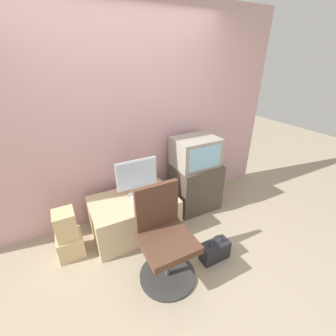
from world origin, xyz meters
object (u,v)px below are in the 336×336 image
object	(u,v)px
mouse	(161,196)
office_chair	(165,242)
crt_tv	(196,152)
handbag	(215,250)
keyboard	(145,201)
main_monitor	(137,178)
cardboard_box_lower	(71,245)

from	to	relation	value
mouse	office_chair	xyz separation A→B (m)	(-0.26, -0.61, -0.08)
crt_tv	handbag	xyz separation A→B (m)	(-0.33, -0.93, -0.75)
keyboard	main_monitor	bearing A→B (deg)	93.21
main_monitor	crt_tv	size ratio (longest dim) A/B	0.88
crt_tv	keyboard	bearing A→B (deg)	-164.51
crt_tv	office_chair	bearing A→B (deg)	-136.59
office_chair	handbag	xyz separation A→B (m)	(0.56, -0.09, -0.30)
main_monitor	cardboard_box_lower	xyz separation A→B (m)	(-0.86, -0.12, -0.57)
crt_tv	office_chair	size ratio (longest dim) A/B	0.60
office_chair	cardboard_box_lower	size ratio (longest dim) A/B	3.64
crt_tv	handbag	world-z (taller)	crt_tv
cardboard_box_lower	handbag	xyz separation A→B (m)	(1.37, -0.79, -0.02)
mouse	handbag	size ratio (longest dim) A/B	0.20
main_monitor	office_chair	bearing A→B (deg)	-93.34
keyboard	crt_tv	distance (m)	0.94
crt_tv	mouse	bearing A→B (deg)	-159.59
mouse	office_chair	bearing A→B (deg)	-113.22
keyboard	cardboard_box_lower	size ratio (longest dim) A/B	1.08
office_chair	handbag	distance (m)	0.64
mouse	crt_tv	size ratio (longest dim) A/B	0.11
crt_tv	handbag	bearing A→B (deg)	-109.32
cardboard_box_lower	mouse	bearing A→B (deg)	-4.81
keyboard	office_chair	size ratio (longest dim) A/B	0.30
office_chair	cardboard_box_lower	world-z (taller)	office_chair
keyboard	handbag	distance (m)	0.94
main_monitor	cardboard_box_lower	distance (m)	1.04
keyboard	mouse	xyz separation A→B (m)	(0.20, -0.00, 0.01)
main_monitor	office_chair	xyz separation A→B (m)	(-0.05, -0.81, -0.28)
crt_tv	main_monitor	bearing A→B (deg)	-178.29
cardboard_box_lower	crt_tv	bearing A→B (deg)	4.81
cardboard_box_lower	office_chair	bearing A→B (deg)	-40.60
cardboard_box_lower	handbag	bearing A→B (deg)	-29.91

